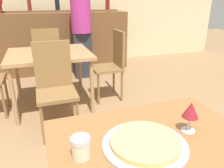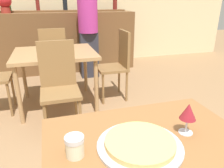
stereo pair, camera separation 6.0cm
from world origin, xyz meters
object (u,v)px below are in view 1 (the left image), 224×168
chair_far_side_front (55,83)px  person_standing (81,26)px  chair_far_side_right (112,61)px  pizza_tray (145,143)px  chair_far_side_back (47,56)px  wine_glass (191,111)px  cheese_shaker (81,147)px

chair_far_side_front → person_standing: 1.81m
chair_far_side_right → chair_far_side_front: bearing=-54.2°
pizza_tray → person_standing: bearing=83.4°
chair_far_side_right → pizza_tray: 2.17m
chair_far_side_back → wine_glass: size_ratio=6.10×
chair_far_side_back → chair_far_side_right: (0.84, -0.61, 0.00)m
chair_far_side_back → pizza_tray: (0.27, -2.69, 0.21)m
chair_far_side_right → pizza_tray: chair_far_side_right is taller
person_standing → wine_glass: size_ratio=10.75×
pizza_tray → chair_far_side_front: bearing=100.5°
chair_far_side_back → chair_far_side_right: 1.04m
chair_far_side_back → person_standing: 0.86m
chair_far_side_back → chair_far_side_right: same height
person_standing → chair_far_side_back: bearing=-145.7°
wine_glass → person_standing: bearing=88.2°
chair_far_side_back → person_standing: bearing=-145.7°
chair_far_side_back → pizza_tray: 2.71m
chair_far_side_front → chair_far_side_back: size_ratio=1.00×
cheese_shaker → person_standing: size_ratio=0.05×
cheese_shaker → chair_far_side_front: bearing=89.6°
pizza_tray → cheese_shaker: cheese_shaker is taller
chair_far_side_right → wine_glass: bearing=-8.5°
wine_glass → chair_far_side_right: bearing=81.5°
chair_far_side_right → wine_glass: size_ratio=6.10×
chair_far_side_back → person_standing: size_ratio=0.57×
chair_far_side_back → pizza_tray: chair_far_side_back is taller
cheese_shaker → person_standing: (0.65, 3.10, 0.14)m
chair_far_side_front → cheese_shaker: size_ratio=10.32×
chair_far_side_front → cheese_shaker: chair_far_side_front is taller
chair_far_side_front → chair_far_side_back: 1.21m
chair_far_side_front → chair_far_side_right: size_ratio=1.00×
chair_far_side_front → person_standing: person_standing is taller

